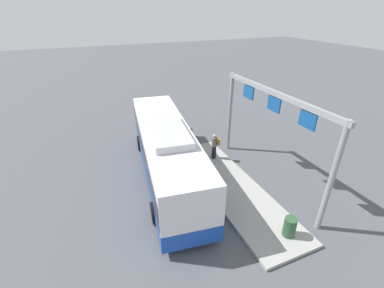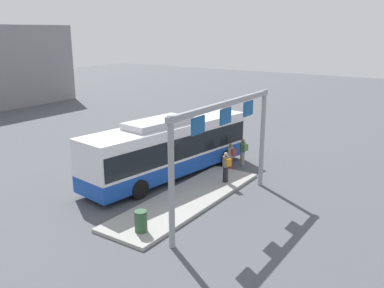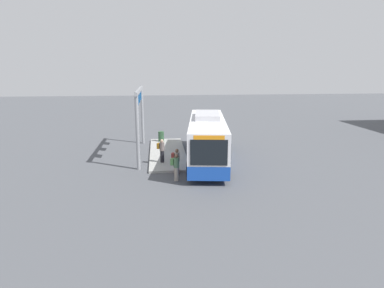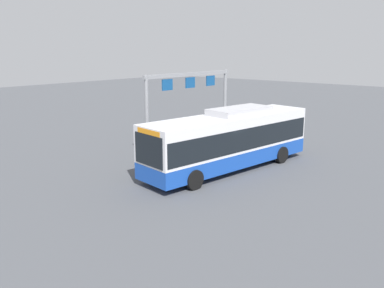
% 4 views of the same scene
% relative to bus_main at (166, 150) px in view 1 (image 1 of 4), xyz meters
% --- Properties ---
extents(ground_plane, '(120.00, 120.00, 0.00)m').
position_rel_bus_main_xyz_m(ground_plane, '(0.01, -0.00, -1.81)').
color(ground_plane, '#4C4F54').
extents(platform_curb, '(10.00, 2.80, 0.16)m').
position_rel_bus_main_xyz_m(platform_curb, '(-2.31, -2.85, -1.73)').
color(platform_curb, '#9E9E99').
rests_on(platform_curb, ground).
extents(bus_main, '(11.31, 3.97, 3.46)m').
position_rel_bus_main_xyz_m(bus_main, '(0.00, 0.00, 0.00)').
color(bus_main, '#1947AD').
rests_on(bus_main, ground).
extents(person_boarding, '(0.48, 0.60, 1.67)m').
position_rel_bus_main_xyz_m(person_boarding, '(4.19, -2.55, -0.92)').
color(person_boarding, gray).
rests_on(person_boarding, ground).
extents(person_waiting_near, '(0.45, 0.59, 1.67)m').
position_rel_bus_main_xyz_m(person_waiting_near, '(2.85, -2.43, -0.92)').
color(person_waiting_near, maroon).
rests_on(person_waiting_near, ground).
extents(person_waiting_mid, '(0.51, 0.60, 1.67)m').
position_rel_bus_main_xyz_m(person_waiting_mid, '(0.62, -3.35, -0.76)').
color(person_waiting_mid, black).
rests_on(person_waiting_mid, platform_curb).
extents(platform_sign_gantry, '(8.40, 0.24, 5.20)m').
position_rel_bus_main_xyz_m(platform_sign_gantry, '(-2.36, -4.93, 1.89)').
color(platform_sign_gantry, gray).
rests_on(platform_sign_gantry, ground).
extents(trash_bin, '(0.52, 0.52, 0.90)m').
position_rel_bus_main_xyz_m(trash_bin, '(-6.29, -3.30, -1.20)').
color(trash_bin, '#2D5133').
rests_on(trash_bin, platform_curb).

